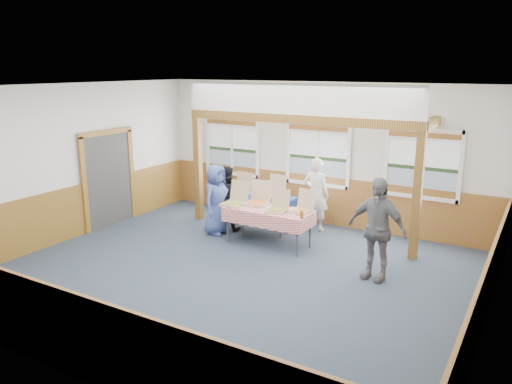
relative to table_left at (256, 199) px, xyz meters
The scene contains 31 objects.
floor 2.61m from the table_left, 67.72° to the right, with size 8.00×8.00×0.00m, color #2A3645.
ceiling 3.55m from the table_left, 67.72° to the right, with size 8.00×8.00×0.00m, color white.
wall_back 1.76m from the table_left, 50.99° to the left, with size 8.00×8.00×0.00m, color silver.
wall_front 5.97m from the table_left, 80.72° to the right, with size 8.00×8.00×0.00m, color silver.
wall_left 3.94m from the table_left, 142.67° to the right, with size 8.00×8.00×0.00m, color silver.
wall_right 5.54m from the table_left, 25.14° to the right, with size 8.00×8.00×0.00m, color silver.
wainscot_back 1.50m from the table_left, 50.39° to the left, with size 7.98×0.05×1.10m, color brown.
wainscot_front 5.88m from the table_left, 80.68° to the right, with size 7.98×0.05×1.10m, color brown.
wainscot_left 3.82m from the table_left, 142.44° to the right, with size 0.05×6.98×1.10m, color brown.
wainscot_right 5.45m from the table_left, 25.26° to the right, with size 0.05×6.98×1.10m, color brown.
cased_opening 3.35m from the table_left, 154.66° to the right, with size 0.06×1.30×2.10m, color #393939.
window_left 2.02m from the table_left, 139.96° to the left, with size 1.56×0.10×1.46m.
window_mid 1.78m from the table_left, 49.95° to the left, with size 1.56×0.10×1.46m.
window_right 3.58m from the table_left, 19.20° to the left, with size 1.56×0.10×1.46m.
post_left 1.63m from the table_left, behind, with size 0.15×0.15×2.40m, color #5B3714.
post_right 3.49m from the table_left, ahead, with size 0.15×0.15×2.40m, color #5B3714.
cross_beam 2.03m from the table_left, ahead, with size 5.15×0.18×0.18m, color #5B3714.
table_left is the anchor object (origin of this frame).
table_right 1.07m from the table_left, 45.79° to the right, with size 1.78×0.83×0.76m.
pizza_box_a 0.43m from the table_left, 164.90° to the right, with size 0.49×0.58×0.47m.
pizza_box_b 0.41m from the table_left, 25.03° to the left, with size 0.42×0.50×0.44m.
pizza_box_c 0.87m from the table_left, 90.52° to the right, with size 0.43×0.53×0.46m.
pizza_box_d 0.70m from the table_left, 55.99° to the right, with size 0.51×0.58×0.46m.
pizza_box_e 1.30m from the table_left, 40.45° to the right, with size 0.43×0.50×0.41m.
pizza_box_f 1.54m from the table_left, 23.98° to the right, with size 0.44×0.51×0.42m.
veggie_tray 0.76m from the table_left, behind, with size 0.40×0.40×0.09m.
drink_glass 1.89m from the table_left, 32.47° to the right, with size 0.07×0.07×0.15m, color #925918.
woman_white 1.32m from the table_left, 26.75° to the left, with size 0.59×0.39×1.62m, color silver.
woman_black 0.67m from the table_left, 146.10° to the right, with size 0.70×0.54×1.44m, color black.
man_blue 0.91m from the table_left, 129.31° to the right, with size 0.74×0.48×1.52m, color #3E539B.
person_grey 3.36m from the table_left, 22.32° to the right, with size 1.04×0.43×1.77m, color slate.
Camera 1 is at (4.45, -6.81, 3.52)m, focal length 35.00 mm.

